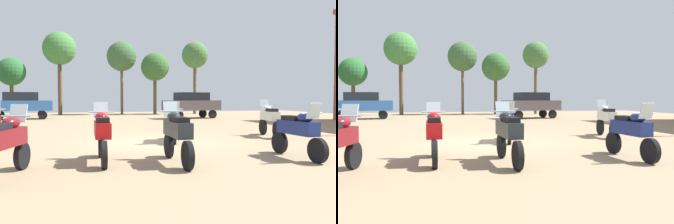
{
  "view_description": "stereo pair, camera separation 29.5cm",
  "coord_description": "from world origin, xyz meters",
  "views": [
    {
      "loc": [
        -2.46,
        -11.59,
        1.58
      ],
      "look_at": [
        1.66,
        5.01,
        0.87
      ],
      "focal_mm": 35.49,
      "sensor_mm": 36.0,
      "label": 1
    },
    {
      "loc": [
        -2.17,
        -11.66,
        1.58
      ],
      "look_at": [
        1.66,
        5.01,
        0.87
      ],
      "focal_mm": 35.49,
      "sensor_mm": 36.0,
      "label": 2
    }
  ],
  "objects": [
    {
      "name": "motorcycle_2",
      "position": [
        2.9,
        -4.05,
        0.73
      ],
      "size": [
        0.62,
        2.15,
        1.45
      ],
      "rotation": [
        0.0,
        0.0,
        3.18
      ],
      "color": "black",
      "rests_on": "ground"
    },
    {
      "name": "motorcycle_3",
      "position": [
        0.6,
        -0.07,
        0.73
      ],
      "size": [
        0.75,
        2.17,
        1.44
      ],
      "rotation": [
        0.0,
        0.0,
        2.92
      ],
      "color": "black",
      "rests_on": "ground"
    },
    {
      "name": "tree_3",
      "position": [
        0.94,
        20.6,
        5.56
      ],
      "size": [
        2.85,
        2.85,
        7.0
      ],
      "color": "brown",
      "rests_on": "ground"
    },
    {
      "name": "motorcycle_9",
      "position": [
        -2.08,
        -3.4,
        0.74
      ],
      "size": [
        0.62,
        2.17,
        1.46
      ],
      "rotation": [
        0.0,
        0.0,
        0.0
      ],
      "color": "black",
      "rests_on": "ground"
    },
    {
      "name": "tree_7",
      "position": [
        -8.75,
        19.95,
        3.85
      ],
      "size": [
        2.44,
        2.44,
        5.1
      ],
      "color": "brown",
      "rests_on": "ground"
    },
    {
      "name": "ground_plane",
      "position": [
        0.0,
        0.0,
        0.01
      ],
      "size": [
        44.0,
        52.0,
        0.02
      ],
      "color": "#9B8462"
    },
    {
      "name": "car_3",
      "position": [
        -7.1,
        14.75,
        1.19
      ],
      "size": [
        4.53,
        2.44,
        2.0
      ],
      "rotation": [
        0.0,
        0.0,
        1.72
      ],
      "color": "black",
      "rests_on": "ground"
    },
    {
      "name": "tree_2",
      "position": [
        4.08,
        20.03,
        4.56
      ],
      "size": [
        2.71,
        2.71,
        5.95
      ],
      "color": "#4D492C",
      "rests_on": "ground"
    },
    {
      "name": "motorcycle_7",
      "position": [
        -4.01,
        -4.53,
        0.73
      ],
      "size": [
        0.77,
        2.11,
        1.44
      ],
      "rotation": [
        0.0,
        0.0,
        -0.25
      ],
      "color": "black",
      "rests_on": "ground"
    },
    {
      "name": "tree_6",
      "position": [
        8.05,
        19.72,
        5.74
      ],
      "size": [
        2.6,
        2.6,
        7.12
      ],
      "color": "brown",
      "rests_on": "ground"
    },
    {
      "name": "motorcycle_4",
      "position": [
        4.8,
        0.49,
        0.75
      ],
      "size": [
        0.67,
        2.14,
        1.5
      ],
      "rotation": [
        0.0,
        0.0,
        -0.16
      ],
      "color": "black",
      "rests_on": "ground"
    },
    {
      "name": "car_2",
      "position": [
        5.49,
        12.86,
        1.19
      ],
      "size": [
        4.58,
        2.64,
        2.0
      ],
      "rotation": [
        0.0,
        0.0,
        1.78
      ],
      "color": "black",
      "rests_on": "ground"
    },
    {
      "name": "tree_4",
      "position": [
        -4.74,
        20.42,
        6.05
      ],
      "size": [
        3.01,
        3.01,
        7.62
      ],
      "color": "brown",
      "rests_on": "ground"
    },
    {
      "name": "motorcycle_10",
      "position": [
        -0.34,
        -3.95,
        0.75
      ],
      "size": [
        0.62,
        2.27,
        1.48
      ],
      "rotation": [
        0.0,
        0.0,
        0.01
      ],
      "color": "black",
      "rests_on": "ground"
    }
  ]
}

